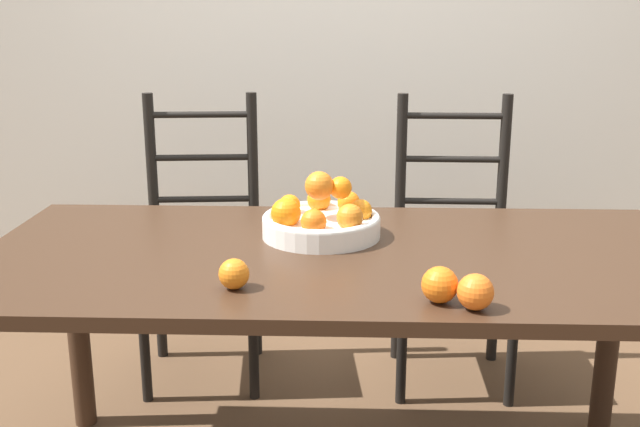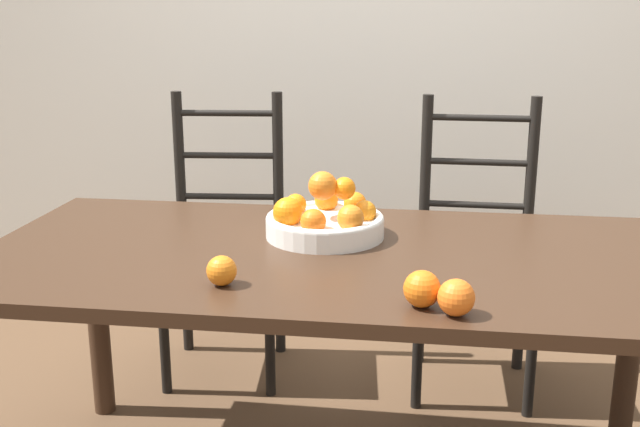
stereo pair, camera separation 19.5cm
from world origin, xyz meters
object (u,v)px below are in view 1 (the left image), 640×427
at_px(orange_loose_1, 234,274).
at_px(chair_right, 453,251).
at_px(fruit_bowl, 321,218).
at_px(orange_loose_2, 440,285).
at_px(orange_loose_0, 475,292).
at_px(chair_left, 202,248).

bearing_deg(orange_loose_1, chair_right, 58.45).
distance_m(fruit_bowl, orange_loose_2, 0.54).
bearing_deg(chair_right, orange_loose_1, -120.71).
bearing_deg(orange_loose_1, fruit_bowl, 65.83).
xyz_separation_m(fruit_bowl, chair_right, (0.46, 0.64, -0.30)).
bearing_deg(orange_loose_2, chair_right, 80.25).
bearing_deg(fruit_bowl, orange_loose_2, -60.31).
height_order(orange_loose_0, chair_right, chair_right).
bearing_deg(chair_right, orange_loose_2, -98.91).
bearing_deg(chair_right, chair_left, -179.15).
bearing_deg(chair_right, fruit_bowl, -124.87).
height_order(orange_loose_1, chair_right, chair_right).
relative_size(orange_loose_2, chair_right, 0.08).
relative_size(fruit_bowl, orange_loose_0, 4.20).
xyz_separation_m(fruit_bowl, orange_loose_1, (-0.18, -0.41, -0.02)).
height_order(fruit_bowl, chair_left, chair_left).
relative_size(orange_loose_0, orange_loose_2, 0.97).
height_order(fruit_bowl, orange_loose_2, fruit_bowl).
height_order(fruit_bowl, chair_right, chair_right).
bearing_deg(orange_loose_2, fruit_bowl, 119.69).
bearing_deg(orange_loose_1, orange_loose_0, -11.11).
bearing_deg(chair_left, orange_loose_0, -60.22).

